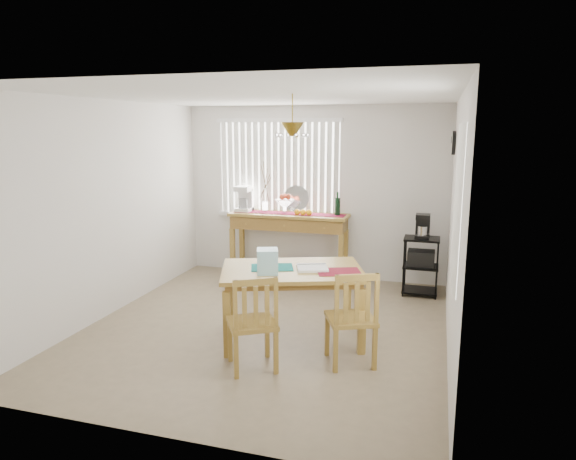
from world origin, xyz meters
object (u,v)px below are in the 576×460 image
(cart_items, at_px, (423,227))
(dining_table, at_px, (292,277))
(sideboard, at_px, (289,230))
(wire_cart, at_px, (421,261))
(chair_left, at_px, (253,323))
(chair_right, at_px, (352,319))

(cart_items, distance_m, dining_table, 2.37)
(sideboard, relative_size, wire_cart, 2.23)
(wire_cart, height_order, cart_items, cart_items)
(cart_items, bearing_deg, wire_cart, -90.00)
(sideboard, distance_m, wire_cart, 1.98)
(chair_left, bearing_deg, sideboard, 99.84)
(wire_cart, bearing_deg, chair_left, -117.16)
(cart_items, height_order, chair_right, cart_items)
(cart_items, xyz_separation_m, chair_right, (-0.55, -2.42, -0.48))
(sideboard, distance_m, chair_left, 3.06)
(chair_right, bearing_deg, sideboard, 117.90)
(sideboard, relative_size, chair_right, 1.87)
(wire_cart, relative_size, cart_items, 2.43)
(sideboard, bearing_deg, chair_right, -62.10)
(dining_table, bearing_deg, sideboard, 107.01)
(dining_table, relative_size, chair_right, 1.80)
(sideboard, bearing_deg, cart_items, -6.46)
(chair_left, bearing_deg, chair_right, 22.78)
(chair_left, bearing_deg, dining_table, 79.07)
(sideboard, bearing_deg, chair_left, -80.16)
(cart_items, relative_size, chair_left, 0.35)
(cart_items, xyz_separation_m, dining_table, (-1.27, -1.99, -0.25))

